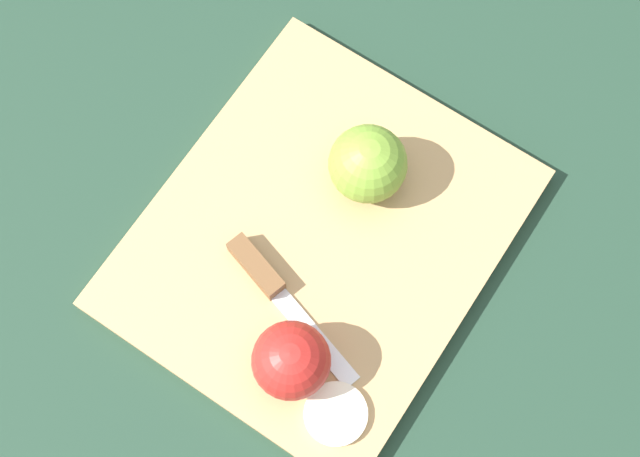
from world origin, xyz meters
The scene contains 6 objects.
ground_plane centered at (0.00, 0.00, 0.00)m, with size 4.00×4.00×0.00m, color #1E3828.
cutting_board centered at (0.00, 0.00, 0.01)m, with size 0.35×0.31×0.02m.
apple_half_left centered at (-0.07, 0.00, 0.05)m, with size 0.07×0.07×0.07m.
apple_half_right centered at (0.11, 0.05, 0.05)m, with size 0.06×0.06×0.06m.
knife centered at (0.06, -0.01, 0.02)m, with size 0.05×0.16×0.02m.
apple_slice centered at (0.12, 0.10, 0.02)m, with size 0.05×0.05×0.01m.
Camera 1 is at (0.19, 0.14, 0.76)m, focal length 50.00 mm.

